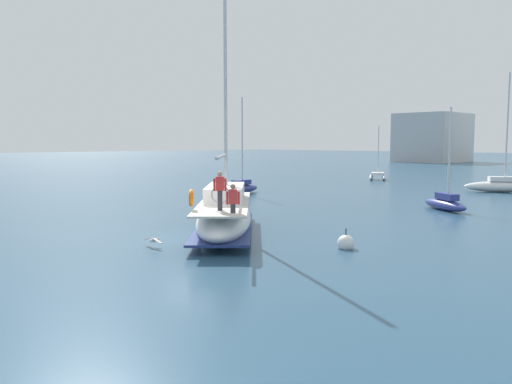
# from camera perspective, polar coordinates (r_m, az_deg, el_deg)

# --- Properties ---
(ground_plane) EXTENTS (400.00, 400.00, 0.00)m
(ground_plane) POSITION_cam_1_polar(r_m,az_deg,el_deg) (22.23, -7.30, -5.29)
(ground_plane) COLOR #284C66
(main_sailboat) EXTENTS (8.57, 8.40, 11.97)m
(main_sailboat) POSITION_cam_1_polar(r_m,az_deg,el_deg) (23.26, -3.55, -2.52)
(main_sailboat) COLOR white
(main_sailboat) RESTS_ON ground
(moored_sloop_near) EXTENTS (3.49, 4.15, 6.06)m
(moored_sloop_near) POSITION_cam_1_polar(r_m,az_deg,el_deg) (58.31, 13.55, 1.82)
(moored_sloop_near) COLOR silver
(moored_sloop_near) RESTS_ON ground
(moored_sloop_far) EXTENTS (4.07, 3.02, 6.31)m
(moored_sloop_far) POSITION_cam_1_polar(r_m,az_deg,el_deg) (33.41, 20.52, -1.12)
(moored_sloop_far) COLOR navy
(moored_sloop_far) RESTS_ON ground
(moored_catamaran) EXTENTS (5.30, 4.46, 9.98)m
(moored_catamaran) POSITION_cam_1_polar(r_m,az_deg,el_deg) (47.46, 25.76, 0.76)
(moored_catamaran) COLOR white
(moored_catamaran) RESTS_ON ground
(moored_cutter_left) EXTENTS (1.66, 4.58, 7.83)m
(moored_cutter_left) POSITION_cam_1_polar(r_m,az_deg,el_deg) (41.45, -1.81, 0.55)
(moored_cutter_left) COLOR navy
(moored_cutter_left) RESTS_ON ground
(seagull) EXTENTS (1.18, 0.47, 0.17)m
(seagull) POSITION_cam_1_polar(r_m,az_deg,el_deg) (20.67, -11.43, -5.33)
(seagull) COLOR silver
(seagull) RESTS_ON ground
(mooring_buoy) EXTENTS (0.68, 0.68, 0.94)m
(mooring_buoy) POSITION_cam_1_polar(r_m,az_deg,el_deg) (20.42, 10.08, -5.72)
(mooring_buoy) COLOR silver
(mooring_buoy) RESTS_ON ground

